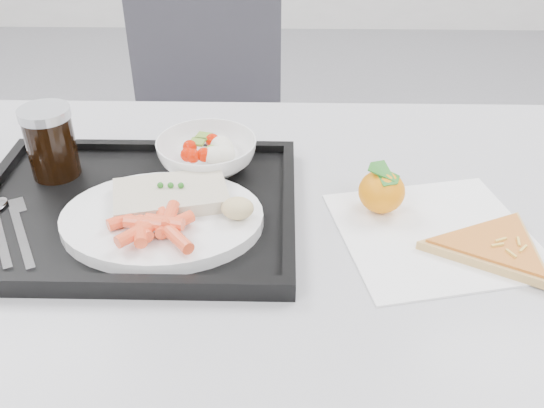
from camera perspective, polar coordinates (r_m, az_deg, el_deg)
The scene contains 14 objects.
table at distance 0.88m, azimuth -2.94°, elevation -5.25°, with size 1.20×0.80×0.75m.
chair at distance 1.70m, azimuth -6.42°, elevation 9.19°, with size 0.48×0.48×0.93m.
tray at distance 0.87m, azimuth -12.78°, elevation -0.50°, with size 0.45×0.35×0.03m.
dinner_plate at distance 0.82m, azimuth -10.28°, elevation -1.42°, with size 0.27×0.27×0.02m.
fish_fillet at distance 0.83m, azimuth -9.50°, elevation 0.81°, with size 0.17×0.13×0.03m.
bread_roll at distance 0.79m, azimuth -3.26°, elevation -0.39°, with size 0.04×0.04×0.03m.
salad_bowl at distance 0.93m, azimuth -6.14°, elevation 4.71°, with size 0.15×0.15×0.05m.
cola_glass at distance 0.95m, azimuth -20.14°, elevation 5.59°, with size 0.07×0.07×0.11m.
cutlery at distance 0.89m, azimuth -23.67°, elevation -1.61°, with size 0.12×0.16×0.01m.
napkin at distance 0.85m, azimuth 15.08°, elevation -2.72°, with size 0.30×0.29×0.00m.
tangerine at distance 0.86m, azimuth 10.28°, elevation 1.19°, with size 0.07×0.07×0.07m.
pizza_slice at distance 0.83m, azimuth 20.20°, elevation -3.80°, with size 0.21×0.21×0.02m.
carrot_pile at distance 0.77m, azimuth -10.98°, elevation -1.98°, with size 0.12×0.09×0.03m.
salad_contents at distance 0.92m, azimuth -5.62°, elevation 5.06°, with size 0.08×0.08×0.03m.
Camera 1 is at (0.06, -0.38, 1.24)m, focal length 40.00 mm.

